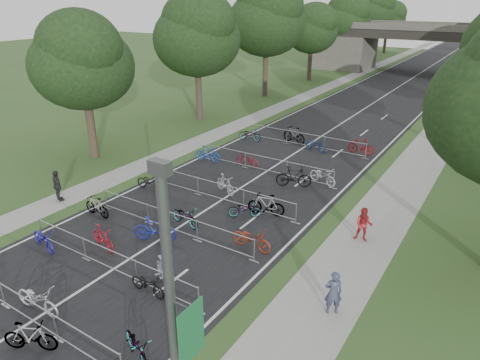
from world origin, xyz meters
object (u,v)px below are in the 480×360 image
object	(u,v)px
pedestrian_a	(333,293)
pedestrian_c	(57,186)
overpass_bridge	(423,49)
pedestrian_b	(364,225)

from	to	relation	value
pedestrian_a	pedestrian_c	bearing A→B (deg)	-35.84
pedestrian_a	pedestrian_c	world-z (taller)	pedestrian_c
pedestrian_a	overpass_bridge	bearing A→B (deg)	-115.32
pedestrian_a	pedestrian_b	size ratio (longest dim) A/B	1.05
overpass_bridge	pedestrian_a	distance (m)	55.98
pedestrian_b	overpass_bridge	bearing A→B (deg)	89.03
pedestrian_a	pedestrian_b	distance (m)	5.46
pedestrian_a	pedestrian_b	bearing A→B (deg)	-117.14
pedestrian_c	pedestrian_b	bearing A→B (deg)	-144.11
overpass_bridge	pedestrian_c	world-z (taller)	overpass_bridge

